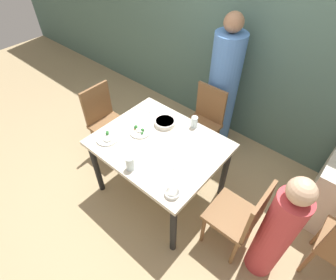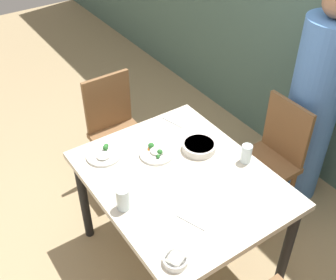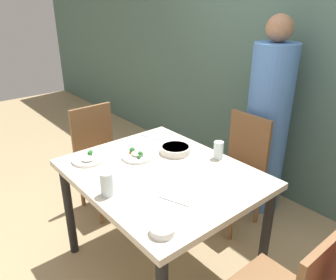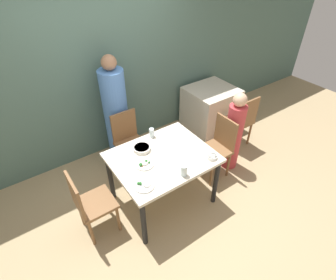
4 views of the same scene
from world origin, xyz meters
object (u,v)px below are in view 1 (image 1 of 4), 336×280
(chair_adult_spot, at_px, (204,121))
(person_adult, at_px, (222,90))
(plate_rice_adult, at_px, (107,138))
(chair_child_spot, at_px, (240,216))
(glass_water_tall, at_px, (130,163))
(person_child, at_px, (276,233))
(bowl_curry, at_px, (165,122))

(chair_adult_spot, xyz_separation_m, person_adult, (0.00, 0.35, 0.26))
(chair_adult_spot, height_order, plate_rice_adult, chair_adult_spot)
(chair_adult_spot, xyz_separation_m, chair_child_spot, (0.96, -0.84, 0.00))
(chair_child_spot, xyz_separation_m, glass_water_tall, (-0.91, -0.38, 0.33))
(person_child, bearing_deg, chair_child_spot, 180.00)
(person_child, bearing_deg, plate_rice_adult, -170.74)
(chair_adult_spot, relative_size, person_child, 0.74)
(person_child, xyz_separation_m, glass_water_tall, (-1.20, -0.38, 0.25))
(person_adult, distance_m, plate_rice_adult, 1.50)
(chair_adult_spot, distance_m, person_adult, 0.44)
(chair_child_spot, bearing_deg, bowl_curry, -103.43)
(chair_adult_spot, bearing_deg, person_child, -33.58)
(person_adult, relative_size, plate_rice_adult, 7.56)
(person_adult, distance_m, glass_water_tall, 1.56)
(person_child, bearing_deg, bowl_curry, 169.40)
(chair_adult_spot, bearing_deg, chair_child_spot, -40.94)
(person_child, xyz_separation_m, bowl_curry, (-1.36, 0.26, 0.21))
(person_child, xyz_separation_m, plate_rice_adult, (-1.64, -0.27, 0.20))
(bowl_curry, distance_m, plate_rice_adult, 0.59)
(person_child, height_order, bowl_curry, person_child)
(person_adult, relative_size, bowl_curry, 7.81)
(chair_adult_spot, height_order, chair_child_spot, same)
(chair_child_spot, distance_m, bowl_curry, 1.14)
(person_adult, xyz_separation_m, bowl_curry, (-0.11, -0.93, 0.03))
(chair_child_spot, relative_size, plate_rice_adult, 4.19)
(chair_adult_spot, relative_size, person_adult, 0.55)
(chair_child_spot, relative_size, person_adult, 0.55)
(chair_adult_spot, xyz_separation_m, bowl_curry, (-0.11, -0.58, 0.29))
(chair_adult_spot, relative_size, bowl_curry, 4.33)
(person_child, height_order, plate_rice_adult, person_child)
(person_child, bearing_deg, chair_adult_spot, 146.42)
(chair_adult_spot, height_order, bowl_curry, chair_adult_spot)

